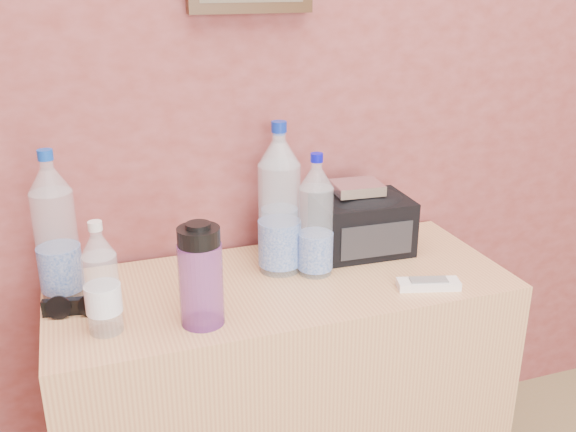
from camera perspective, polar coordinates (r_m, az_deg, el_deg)
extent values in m
cube|color=#AA7953|center=(1.71, -0.50, -15.95)|extent=(1.08, 0.45, 0.68)
cylinder|color=white|center=(1.50, -19.92, -1.51)|extent=(0.09, 0.09, 0.30)
cylinder|color=#0E40AF|center=(1.45, -20.78, 5.11)|extent=(0.03, 0.03, 0.02)
cylinder|color=white|center=(1.65, -0.77, 1.65)|extent=(0.09, 0.09, 0.29)
cylinder|color=#0936B5|center=(1.60, -0.80, 7.64)|extent=(0.03, 0.03, 0.02)
cylinder|color=white|center=(1.53, -0.77, 0.73)|extent=(0.10, 0.10, 0.32)
cylinder|color=#0D2897|center=(1.47, -0.81, 7.94)|extent=(0.04, 0.04, 0.02)
cylinder|color=white|center=(1.52, 2.48, -0.57)|extent=(0.08, 0.08, 0.26)
cylinder|color=#080ABD|center=(1.47, 2.57, 5.21)|extent=(0.03, 0.03, 0.02)
cylinder|color=white|center=(1.34, -16.22, -5.92)|extent=(0.07, 0.07, 0.21)
cylinder|color=silver|center=(1.29, -16.78, -0.85)|extent=(0.03, 0.03, 0.02)
cylinder|color=#793797|center=(1.33, -7.73, -6.03)|extent=(0.09, 0.09, 0.18)
cylinder|color=black|center=(1.29, -7.96, -1.59)|extent=(0.09, 0.09, 0.05)
cube|color=silver|center=(1.53, 12.37, -5.94)|extent=(0.15, 0.08, 0.02)
cube|color=silver|center=(1.64, 6.14, 2.54)|extent=(0.13, 0.11, 0.03)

